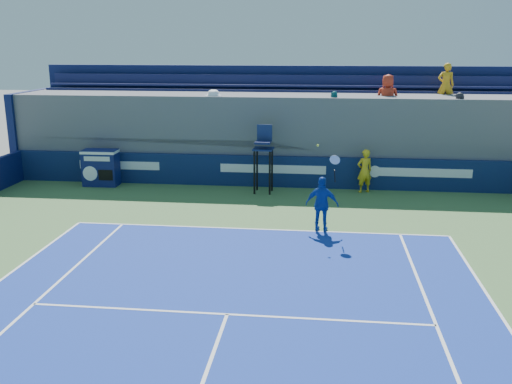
# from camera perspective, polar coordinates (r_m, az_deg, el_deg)

# --- Properties ---
(ball_person) EXTENTS (0.69, 0.58, 1.60)m
(ball_person) POSITION_cam_1_polar(r_m,az_deg,el_deg) (21.16, 10.80, 2.09)
(ball_person) COLOR yellow
(ball_person) RESTS_ON apron
(back_hoarding) EXTENTS (20.40, 0.21, 1.20)m
(back_hoarding) POSITION_cam_1_polar(r_m,az_deg,el_deg) (21.66, 1.70, 2.06)
(back_hoarding) COLOR #0C1B46
(back_hoarding) RESTS_ON ground
(match_clock) EXTENTS (1.33, 0.75, 1.40)m
(match_clock) POSITION_cam_1_polar(r_m,az_deg,el_deg) (22.62, -15.26, 2.45)
(match_clock) COLOR #101954
(match_clock) RESTS_ON ground
(umpire_chair) EXTENTS (0.74, 0.74, 2.48)m
(umpire_chair) POSITION_cam_1_polar(r_m,az_deg,el_deg) (20.65, 0.76, 4.07)
(umpire_chair) COLOR black
(umpire_chair) RESTS_ON ground
(tennis_player) EXTENTS (1.00, 0.55, 2.57)m
(tennis_player) POSITION_cam_1_polar(r_m,az_deg,el_deg) (16.53, 6.63, -1.21)
(tennis_player) COLOR #133D9D
(tennis_player) RESTS_ON apron
(stadium_seating) EXTENTS (21.00, 4.05, 4.59)m
(stadium_seating) POSITION_cam_1_polar(r_m,az_deg,el_deg) (23.44, 2.19, 6.11)
(stadium_seating) COLOR #595A5F
(stadium_seating) RESTS_ON ground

